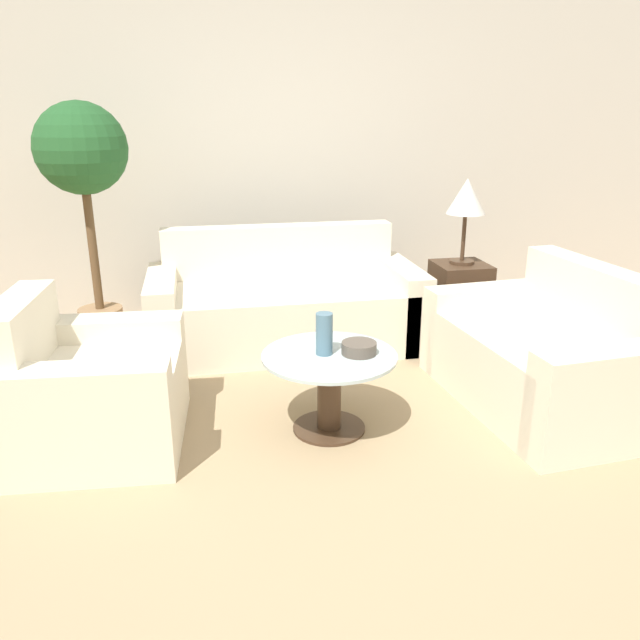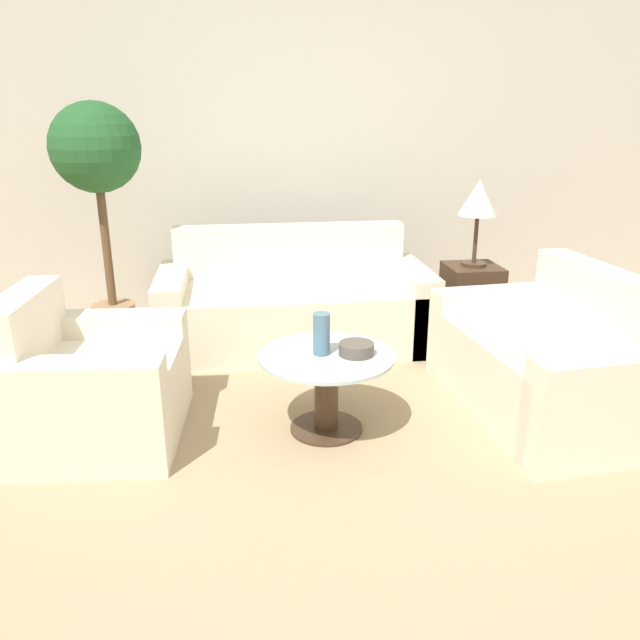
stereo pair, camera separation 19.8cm
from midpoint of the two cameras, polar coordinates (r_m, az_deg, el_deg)
The scene contains 12 objects.
ground_plane at distance 2.95m, azimuth 5.10°, elevation -15.66°, with size 14.00×14.00×0.00m, color #9E754C.
wall_back at distance 5.41m, azimuth -1.72°, elevation 14.89°, with size 10.00×0.06×2.60m.
rug at distance 3.45m, azimuth 2.24°, elevation -9.96°, with size 3.53×3.64×0.01m.
sofa_main at distance 4.62m, azimuth -1.18°, elevation 1.32°, with size 1.94×0.91×0.83m.
armchair at distance 3.46m, azimuth -19.04°, elevation -5.91°, with size 0.90×0.97×0.80m.
loveseat at distance 3.85m, azimuth 22.12°, elevation -3.78°, with size 0.97×1.44×0.81m.
coffee_table at distance 3.33m, azimuth 2.30°, elevation -5.71°, with size 0.72×0.72×0.44m.
side_table at distance 4.80m, azimuth 14.74°, elevation 1.47°, with size 0.38×0.38×0.58m.
table_lamp at distance 4.64m, azimuth 15.52°, elevation 10.47°, with size 0.28×0.28×0.62m.
potted_plant at distance 4.61m, azimuth -18.47°, elevation 12.87°, with size 0.61×0.61×1.72m.
vase at distance 3.24m, azimuth 1.89°, elevation -1.29°, with size 0.09×0.09×0.22m.
bowl at distance 3.27m, azimuth 5.09°, elevation -2.66°, with size 0.18×0.18×0.06m.
Camera 2 is at (-0.48, -2.38, 1.66)m, focal length 35.00 mm.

